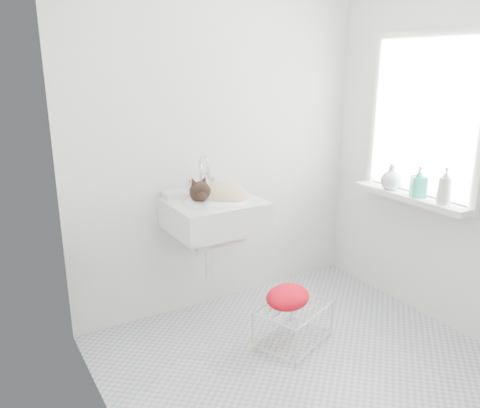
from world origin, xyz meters
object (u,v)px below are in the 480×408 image
cat (217,195)px  bottle_a (443,204)px  wire_rack (293,322)px  bottle_b (417,197)px  bottle_c (390,189)px  sink (214,201)px

cat → bottle_a: cat is taller
wire_rack → bottle_b: 1.17m
bottle_c → bottle_b: bearing=-90.0°
sink → bottle_c: 1.25m
cat → bottle_a: (1.18, -0.79, -0.04)m
sink → bottle_a: size_ratio=2.95×
bottle_a → bottle_c: size_ratio=1.09×
bottle_b → bottle_a: bearing=-90.0°
bottle_b → bottle_c: (0.00, 0.23, 0.00)m
bottle_b → bottle_c: 0.23m
sink → wire_rack: (0.27, -0.52, -0.70)m
wire_rack → bottle_a: size_ratio=2.23×
sink → bottle_c: sink is taller
sink → bottle_b: (1.20, -0.61, 0.00)m
bottle_c → bottle_a: bearing=-90.0°
wire_rack → bottle_c: bearing=9.0°
sink → cat: 0.04m
sink → cat: (0.01, -0.02, 0.04)m
wire_rack → bottle_b: size_ratio=2.15×
cat → wire_rack: bearing=-53.3°
bottle_a → bottle_c: (0.00, 0.43, 0.00)m
bottle_a → bottle_b: size_ratio=0.97×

